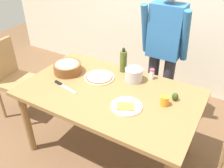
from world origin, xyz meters
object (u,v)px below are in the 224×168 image
pizza_raw_on_board (99,77)px  chef_knife (63,86)px  salt_shaker (152,74)px  plate_with_slice (126,106)px  person_cook (164,48)px  cup_orange (165,101)px  dining_table (109,99)px  avocado (175,97)px  olive_oil_bottle (123,61)px  steel_pot (134,74)px  chair_wooden_left (12,76)px  popcorn_bowl (67,67)px

pizza_raw_on_board → chef_knife: size_ratio=1.02×
chef_knife → salt_shaker: bearing=39.0°
salt_shaker → plate_with_slice: bearing=-90.9°
person_cook → chef_knife: size_ratio=5.60×
cup_orange → salt_shaker: size_ratio=0.80×
pizza_raw_on_board → cup_orange: size_ratio=3.49×
dining_table → plate_with_slice: plate_with_slice is taller
cup_orange → avocado: 0.12m
olive_oil_bottle → dining_table: bearing=-80.6°
steel_pot → dining_table: bearing=-111.3°
dining_table → pizza_raw_on_board: size_ratio=5.40×
plate_with_slice → avocado: (0.31, 0.29, 0.03)m
dining_table → steel_pot: steel_pot is taller
salt_shaker → avocado: 0.38m
steel_pot → avocado: size_ratio=2.48×
steel_pot → avocado: 0.46m
person_cook → olive_oil_bottle: bearing=-127.9°
chair_wooden_left → popcorn_bowl: chair_wooden_left is taller
dining_table → avocado: avocado is taller
chair_wooden_left → pizza_raw_on_board: bearing=8.9°
dining_table → salt_shaker: size_ratio=15.09×
person_cook → salt_shaker: (0.02, -0.36, -0.13)m
person_cook → popcorn_bowl: 1.03m
chair_wooden_left → avocado: chair_wooden_left is taller
salt_shaker → chef_knife: (-0.66, -0.54, -0.05)m
plate_with_slice → cup_orange: 0.32m
cup_orange → pizza_raw_on_board: bearing=172.7°
avocado → olive_oil_bottle: bearing=160.5°
dining_table → person_cook: 0.83m
popcorn_bowl → chef_knife: bearing=-61.8°
popcorn_bowl → cup_orange: size_ratio=3.29×
person_cook → plate_with_slice: size_ratio=6.23×
pizza_raw_on_board → cup_orange: cup_orange is taller
plate_with_slice → dining_table: bearing=152.3°
olive_oil_bottle → salt_shaker: size_ratio=2.42×
salt_shaker → chef_knife: bearing=-141.0°
avocado → popcorn_bowl: bearing=-175.3°
person_cook → salt_shaker: size_ratio=15.28×
person_cook → steel_pot: 0.51m
avocado → chef_knife: bearing=-162.0°
plate_with_slice → avocado: avocado is taller
pizza_raw_on_board → plate_with_slice: size_ratio=1.14×
chef_knife → avocado: size_ratio=4.13×
plate_with_slice → olive_oil_bottle: (-0.30, 0.51, 0.11)m
pizza_raw_on_board → salt_shaker: (0.45, 0.24, 0.04)m
dining_table → chair_wooden_left: bearing=-178.8°
steel_pot → chef_knife: size_ratio=0.60×
pizza_raw_on_board → steel_pot: size_ratio=1.71×
steel_pot → avocado: steel_pot is taller
person_cook → olive_oil_bottle: (-0.29, -0.37, -0.07)m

